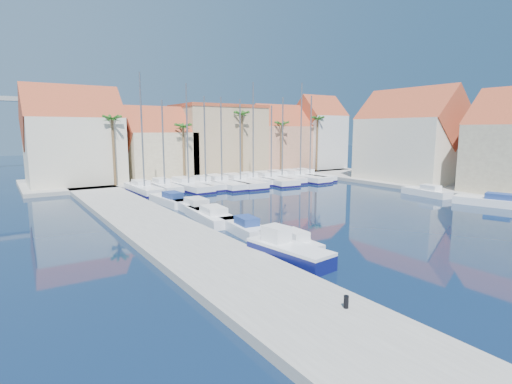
# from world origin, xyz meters

# --- Properties ---
(ground) EXTENTS (260.00, 260.00, 0.00)m
(ground) POSITION_xyz_m (0.00, 0.00, 0.00)
(ground) COLOR #081C31
(ground) RESTS_ON ground
(quay_west) EXTENTS (6.00, 77.00, 0.50)m
(quay_west) POSITION_xyz_m (-9.00, 13.50, 0.25)
(quay_west) COLOR gray
(quay_west) RESTS_ON ground
(shore_north) EXTENTS (54.00, 16.00, 0.50)m
(shore_north) POSITION_xyz_m (10.00, 48.00, 0.25)
(shore_north) COLOR gray
(shore_north) RESTS_ON ground
(shore_east) EXTENTS (12.00, 60.00, 0.50)m
(shore_east) POSITION_xyz_m (32.00, 15.00, 0.25)
(shore_east) COLOR gray
(shore_east) RESTS_ON ground
(bollard) EXTENTS (0.22, 0.22, 0.55)m
(bollard) POSITION_xyz_m (-7.47, -1.82, 0.77)
(bollard) COLOR black
(bollard) RESTS_ON quay_west
(fishing_boat) EXTENTS (2.70, 5.98, 2.02)m
(fishing_boat) POSITION_xyz_m (-4.91, 5.53, 0.67)
(fishing_boat) COLOR #0D1250
(fishing_boat) RESTS_ON ground
(motorboat_west_0) EXTENTS (1.81, 5.30, 1.40)m
(motorboat_west_0) POSITION_xyz_m (-3.24, 7.35, 0.51)
(motorboat_west_0) COLOR white
(motorboat_west_0) RESTS_ON ground
(motorboat_west_1) EXTENTS (2.34, 5.81, 1.40)m
(motorboat_west_1) POSITION_xyz_m (-3.66, 12.63, 0.51)
(motorboat_west_1) COLOR white
(motorboat_west_1) RESTS_ON ground
(motorboat_west_2) EXTENTS (2.97, 7.48, 1.40)m
(motorboat_west_2) POSITION_xyz_m (-3.89, 17.81, 0.51)
(motorboat_west_2) COLOR white
(motorboat_west_2) RESTS_ON ground
(motorboat_west_3) EXTENTS (2.52, 7.28, 1.40)m
(motorboat_west_3) POSITION_xyz_m (-3.37, 22.47, 0.51)
(motorboat_west_3) COLOR white
(motorboat_west_3) RESTS_ON ground
(motorboat_west_4) EXTENTS (2.51, 6.76, 1.40)m
(motorboat_west_4) POSITION_xyz_m (-3.92, 27.28, 0.51)
(motorboat_west_4) COLOR white
(motorboat_west_4) RESTS_ON ground
(motorboat_east_0) EXTENTS (4.20, 7.42, 1.40)m
(motorboat_east_0) POSITION_xyz_m (24.03, 7.84, 0.51)
(motorboat_east_0) COLOR white
(motorboat_east_0) RESTS_ON ground
(motorboat_east_1) EXTENTS (2.35, 6.07, 1.40)m
(motorboat_east_1) POSITION_xyz_m (23.99, 15.43, 0.51)
(motorboat_east_1) COLOR white
(motorboat_east_1) RESTS_ON ground
(sailboat_0) EXTENTS (2.59, 8.96, 14.75)m
(sailboat_0) POSITION_xyz_m (-4.08, 36.18, 0.64)
(sailboat_0) COLOR white
(sailboat_0) RESTS_ON ground
(sailboat_1) EXTENTS (2.50, 8.79, 11.65)m
(sailboat_1) POSITION_xyz_m (-1.23, 36.69, 0.59)
(sailboat_1) COLOR white
(sailboat_1) RESTS_ON ground
(sailboat_2) EXTENTS (3.44, 10.77, 13.74)m
(sailboat_2) POSITION_xyz_m (1.69, 35.98, 0.59)
(sailboat_2) COLOR white
(sailboat_2) RESTS_ON ground
(sailboat_3) EXTENTS (2.74, 9.07, 12.26)m
(sailboat_3) POSITION_xyz_m (4.27, 35.93, 0.60)
(sailboat_3) COLOR white
(sailboat_3) RESTS_ON ground
(sailboat_4) EXTENTS (3.44, 11.91, 12.26)m
(sailboat_4) POSITION_xyz_m (6.62, 35.94, 0.56)
(sailboat_4) COLOR white
(sailboat_4) RESTS_ON ground
(sailboat_5) EXTENTS (3.61, 11.84, 12.06)m
(sailboat_5) POSITION_xyz_m (9.44, 35.56, 0.56)
(sailboat_5) COLOR white
(sailboat_5) RESTS_ON ground
(sailboat_6) EXTENTS (2.57, 9.15, 14.59)m
(sailboat_6) POSITION_xyz_m (12.24, 36.44, 0.64)
(sailboat_6) COLOR white
(sailboat_6) RESTS_ON ground
(sailboat_7) EXTENTS (4.12, 12.26, 11.36)m
(sailboat_7) POSITION_xyz_m (14.74, 35.51, 0.55)
(sailboat_7) COLOR white
(sailboat_7) RESTS_ON ground
(sailboat_8) EXTENTS (3.59, 10.75, 12.69)m
(sailboat_8) POSITION_xyz_m (17.37, 36.23, 0.58)
(sailboat_8) COLOR white
(sailboat_8) RESTS_ON ground
(sailboat_9) EXTENTS (3.93, 12.22, 14.88)m
(sailboat_9) POSITION_xyz_m (20.22, 35.53, 0.58)
(sailboat_9) COLOR white
(sailboat_9) RESTS_ON ground
(sailboat_10) EXTENTS (3.33, 11.05, 13.15)m
(sailboat_10) POSITION_xyz_m (22.71, 36.01, 0.58)
(sailboat_10) COLOR white
(sailboat_10) RESTS_ON ground
(building_0) EXTENTS (12.30, 9.00, 13.50)m
(building_0) POSITION_xyz_m (-10.00, 47.00, 6.52)
(building_0) COLOR beige
(building_0) RESTS_ON shore_north
(building_1) EXTENTS (10.30, 8.00, 11.00)m
(building_1) POSITION_xyz_m (2.00, 47.00, 5.30)
(building_1) COLOR tan
(building_1) RESTS_ON shore_north
(building_2) EXTENTS (14.20, 10.20, 11.50)m
(building_2) POSITION_xyz_m (13.00, 48.00, 6.26)
(building_2) COLOR tan
(building_2) RESTS_ON shore_north
(building_3) EXTENTS (10.30, 8.00, 12.00)m
(building_3) POSITION_xyz_m (25.00, 47.00, 5.86)
(building_3) COLOR tan
(building_3) RESTS_ON shore_north
(building_4) EXTENTS (8.30, 8.00, 14.00)m
(building_4) POSITION_xyz_m (34.00, 46.00, 6.97)
(building_4) COLOR silver
(building_4) RESTS_ON shore_north
(building_6) EXTENTS (9.00, 14.30, 13.50)m
(building_6) POSITION_xyz_m (32.00, 24.00, 6.52)
(building_6) COLOR beige
(building_6) RESTS_ON shore_east
(palm_0) EXTENTS (2.60, 2.60, 10.15)m
(palm_0) POSITION_xyz_m (-6.00, 42.00, 9.08)
(palm_0) COLOR brown
(palm_0) RESTS_ON shore_north
(palm_1) EXTENTS (2.60, 2.60, 9.15)m
(palm_1) POSITION_xyz_m (4.00, 42.00, 8.14)
(palm_1) COLOR brown
(palm_1) RESTS_ON shore_north
(palm_2) EXTENTS (2.60, 2.60, 11.15)m
(palm_2) POSITION_xyz_m (14.00, 42.00, 10.02)
(palm_2) COLOR brown
(palm_2) RESTS_ON shore_north
(palm_3) EXTENTS (2.60, 2.60, 9.65)m
(palm_3) POSITION_xyz_m (22.00, 42.00, 8.61)
(palm_3) COLOR brown
(palm_3) RESTS_ON shore_north
(palm_4) EXTENTS (2.60, 2.60, 10.65)m
(palm_4) POSITION_xyz_m (30.00, 42.00, 9.55)
(palm_4) COLOR brown
(palm_4) RESTS_ON shore_north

